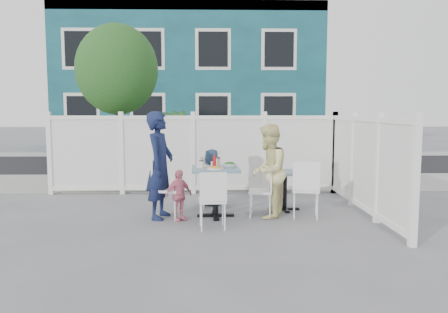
{
  "coord_description": "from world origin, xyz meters",
  "views": [
    {
      "loc": [
        0.52,
        -6.46,
        1.7
      ],
      "look_at": [
        0.69,
        0.83,
        0.93
      ],
      "focal_mm": 35.0,
      "sensor_mm": 36.0,
      "label": 1
    }
  ],
  "objects_px": {
    "chair_right": "(265,187)",
    "woman": "(268,171)",
    "utility_cabinet": "(89,155)",
    "toddler": "(179,195)",
    "spare_table": "(285,180)",
    "main_table": "(215,179)",
    "chair_back": "(212,178)",
    "man": "(160,165)",
    "chair_left": "(164,184)",
    "chair_near": "(213,196)",
    "boy": "(212,177)"
  },
  "relations": [
    {
      "from": "chair_near",
      "to": "boy",
      "type": "bearing_deg",
      "value": 86.42
    },
    {
      "from": "chair_right",
      "to": "boy",
      "type": "height_order",
      "value": "boy"
    },
    {
      "from": "spare_table",
      "to": "chair_right",
      "type": "distance_m",
      "value": 0.6
    },
    {
      "from": "spare_table",
      "to": "chair_near",
      "type": "xyz_separation_m",
      "value": [
        -1.23,
        -1.22,
        -0.03
      ]
    },
    {
      "from": "spare_table",
      "to": "woman",
      "type": "bearing_deg",
      "value": -125.76
    },
    {
      "from": "chair_right",
      "to": "woman",
      "type": "bearing_deg",
      "value": -108.56
    },
    {
      "from": "utility_cabinet",
      "to": "chair_back",
      "type": "xyz_separation_m",
      "value": [
        2.96,
        -2.84,
        -0.12
      ]
    },
    {
      "from": "chair_near",
      "to": "toddler",
      "type": "height_order",
      "value": "chair_near"
    },
    {
      "from": "chair_back",
      "to": "woman",
      "type": "bearing_deg",
      "value": 132.7
    },
    {
      "from": "chair_right",
      "to": "main_table",
      "type": "bearing_deg",
      "value": 98.15
    },
    {
      "from": "utility_cabinet",
      "to": "man",
      "type": "relative_size",
      "value": 0.75
    },
    {
      "from": "main_table",
      "to": "spare_table",
      "type": "bearing_deg",
      "value": 20.48
    },
    {
      "from": "toddler",
      "to": "chair_right",
      "type": "bearing_deg",
      "value": -27.61
    },
    {
      "from": "main_table",
      "to": "spare_table",
      "type": "distance_m",
      "value": 1.27
    },
    {
      "from": "man",
      "to": "boy",
      "type": "xyz_separation_m",
      "value": [
        0.81,
        0.92,
        -0.34
      ]
    },
    {
      "from": "main_table",
      "to": "toddler",
      "type": "bearing_deg",
      "value": -157.34
    },
    {
      "from": "spare_table",
      "to": "chair_right",
      "type": "relative_size",
      "value": 0.8
    },
    {
      "from": "chair_left",
      "to": "woman",
      "type": "height_order",
      "value": "woman"
    },
    {
      "from": "main_table",
      "to": "chair_left",
      "type": "distance_m",
      "value": 0.83
    },
    {
      "from": "man",
      "to": "toddler",
      "type": "distance_m",
      "value": 0.57
    },
    {
      "from": "chair_left",
      "to": "chair_back",
      "type": "bearing_deg",
      "value": 149.8
    },
    {
      "from": "main_table",
      "to": "boy",
      "type": "height_order",
      "value": "boy"
    },
    {
      "from": "boy",
      "to": "chair_right",
      "type": "bearing_deg",
      "value": 148.46
    },
    {
      "from": "main_table",
      "to": "man",
      "type": "distance_m",
      "value": 0.91
    },
    {
      "from": "chair_left",
      "to": "man",
      "type": "distance_m",
      "value": 0.31
    },
    {
      "from": "chair_near",
      "to": "boy",
      "type": "xyz_separation_m",
      "value": [
        -0.02,
        1.63,
        0.02
      ]
    },
    {
      "from": "chair_left",
      "to": "boy",
      "type": "height_order",
      "value": "boy"
    },
    {
      "from": "chair_back",
      "to": "chair_near",
      "type": "relative_size",
      "value": 1.04
    },
    {
      "from": "chair_near",
      "to": "toddler",
      "type": "xyz_separation_m",
      "value": [
        -0.53,
        0.54,
        -0.09
      ]
    },
    {
      "from": "chair_back",
      "to": "chair_near",
      "type": "bearing_deg",
      "value": 83.9
    },
    {
      "from": "utility_cabinet",
      "to": "boy",
      "type": "bearing_deg",
      "value": -32.76
    },
    {
      "from": "spare_table",
      "to": "toddler",
      "type": "bearing_deg",
      "value": -158.81
    },
    {
      "from": "spare_table",
      "to": "chair_near",
      "type": "bearing_deg",
      "value": -135.22
    },
    {
      "from": "chair_right",
      "to": "chair_back",
      "type": "distance_m",
      "value": 1.13
    },
    {
      "from": "woman",
      "to": "toddler",
      "type": "distance_m",
      "value": 1.47
    },
    {
      "from": "spare_table",
      "to": "man",
      "type": "height_order",
      "value": "man"
    },
    {
      "from": "chair_back",
      "to": "man",
      "type": "relative_size",
      "value": 0.52
    },
    {
      "from": "chair_right",
      "to": "toddler",
      "type": "relative_size",
      "value": 1.05
    },
    {
      "from": "chair_left",
      "to": "chair_near",
      "type": "height_order",
      "value": "chair_left"
    },
    {
      "from": "spare_table",
      "to": "boy",
      "type": "bearing_deg",
      "value": 161.85
    },
    {
      "from": "main_table",
      "to": "toddler",
      "type": "xyz_separation_m",
      "value": [
        -0.57,
        -0.24,
        -0.22
      ]
    },
    {
      "from": "woman",
      "to": "boy",
      "type": "distance_m",
      "value": 1.29
    },
    {
      "from": "chair_right",
      "to": "woman",
      "type": "xyz_separation_m",
      "value": [
        0.04,
        -0.02,
        0.26
      ]
    },
    {
      "from": "chair_back",
      "to": "man",
      "type": "height_order",
      "value": "man"
    },
    {
      "from": "main_table",
      "to": "spare_table",
      "type": "xyz_separation_m",
      "value": [
        1.19,
        0.44,
        -0.1
      ]
    },
    {
      "from": "utility_cabinet",
      "to": "toddler",
      "type": "relative_size",
      "value": 1.59
    },
    {
      "from": "utility_cabinet",
      "to": "chair_left",
      "type": "height_order",
      "value": "utility_cabinet"
    },
    {
      "from": "utility_cabinet",
      "to": "chair_near",
      "type": "distance_m",
      "value": 5.27
    },
    {
      "from": "chair_near",
      "to": "boy",
      "type": "height_order",
      "value": "boy"
    },
    {
      "from": "chair_back",
      "to": "woman",
      "type": "relative_size",
      "value": 0.59
    }
  ]
}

